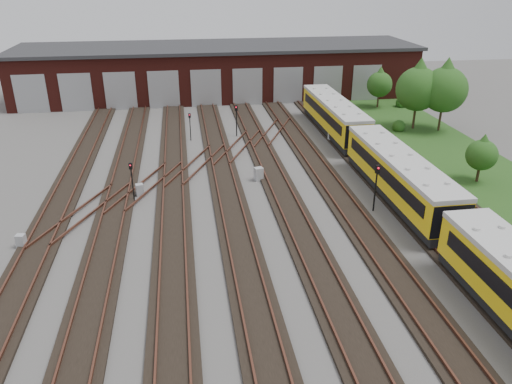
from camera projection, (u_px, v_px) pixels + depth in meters
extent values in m
plane|color=#4A4845|center=(274.00, 246.00, 30.17)|extent=(120.00, 120.00, 0.00)
cube|color=black|center=(31.00, 263.00, 28.24)|extent=(2.40, 70.00, 0.18)
cube|color=brown|center=(17.00, 262.00, 28.07)|extent=(0.10, 70.00, 0.15)
cube|color=brown|center=(43.00, 260.00, 28.27)|extent=(0.10, 70.00, 0.15)
cube|color=black|center=(103.00, 258.00, 28.78)|extent=(2.40, 70.00, 0.18)
cube|color=brown|center=(90.00, 256.00, 28.62)|extent=(0.10, 70.00, 0.15)
cube|color=brown|center=(116.00, 254.00, 28.81)|extent=(0.10, 70.00, 0.15)
cube|color=black|center=(173.00, 252.00, 29.32)|extent=(2.40, 70.00, 0.18)
cube|color=brown|center=(161.00, 251.00, 29.16)|extent=(0.10, 70.00, 0.15)
cube|color=brown|center=(185.00, 249.00, 29.35)|extent=(0.10, 70.00, 0.15)
cube|color=black|center=(241.00, 247.00, 29.87)|extent=(2.40, 70.00, 0.18)
cube|color=brown|center=(229.00, 246.00, 29.70)|extent=(0.10, 70.00, 0.15)
cube|color=brown|center=(253.00, 244.00, 29.90)|extent=(0.10, 70.00, 0.15)
cube|color=black|center=(306.00, 242.00, 30.41)|extent=(2.40, 70.00, 0.18)
cube|color=brown|center=(294.00, 241.00, 30.24)|extent=(0.10, 70.00, 0.15)
cube|color=brown|center=(317.00, 239.00, 30.44)|extent=(0.10, 70.00, 0.15)
cube|color=black|center=(369.00, 237.00, 30.95)|extent=(2.40, 70.00, 0.18)
cube|color=brown|center=(358.00, 236.00, 30.79)|extent=(0.10, 70.00, 0.15)
cube|color=brown|center=(380.00, 234.00, 30.98)|extent=(0.10, 70.00, 0.15)
cube|color=black|center=(429.00, 233.00, 31.49)|extent=(2.40, 70.00, 0.18)
cube|color=brown|center=(419.00, 231.00, 31.33)|extent=(0.10, 70.00, 0.15)
cube|color=brown|center=(440.00, 230.00, 31.52)|extent=(0.10, 70.00, 0.15)
cube|color=black|center=(488.00, 228.00, 32.03)|extent=(2.40, 70.00, 0.18)
cube|color=brown|center=(478.00, 227.00, 31.87)|extent=(0.10, 70.00, 0.15)
cube|color=brown|center=(498.00, 225.00, 32.06)|extent=(0.10, 70.00, 0.15)
cube|color=brown|center=(147.00, 185.00, 38.00)|extent=(5.40, 9.62, 0.15)
cube|color=brown|center=(197.00, 164.00, 42.15)|extent=(5.40, 9.62, 0.15)
cube|color=brown|center=(239.00, 146.00, 46.29)|extent=(5.40, 9.62, 0.15)
cube|color=brown|center=(84.00, 212.00, 33.85)|extent=(5.40, 9.62, 0.15)
cube|color=brown|center=(273.00, 131.00, 50.44)|extent=(5.40, 9.62, 0.15)
cube|color=#4B1712|center=(219.00, 71.00, 64.99)|extent=(50.00, 12.00, 6.00)
cube|color=#2C2C2E|center=(218.00, 47.00, 63.70)|extent=(51.00, 12.50, 0.40)
cube|color=gray|center=(31.00, 94.00, 56.91)|extent=(3.60, 0.12, 4.40)
cube|color=gray|center=(76.00, 92.00, 57.59)|extent=(3.60, 0.12, 4.40)
cube|color=gray|center=(121.00, 91.00, 58.27)|extent=(3.60, 0.12, 4.40)
cube|color=gray|center=(164.00, 90.00, 58.95)|extent=(3.60, 0.12, 4.40)
cube|color=gray|center=(206.00, 88.00, 59.62)|extent=(3.60, 0.12, 4.40)
cube|color=gray|center=(248.00, 87.00, 60.30)|extent=(3.60, 0.12, 4.40)
cube|color=gray|center=(288.00, 86.00, 60.98)|extent=(3.60, 0.12, 4.40)
cube|color=gray|center=(328.00, 84.00, 61.66)|extent=(3.60, 0.12, 4.40)
cube|color=gray|center=(366.00, 83.00, 62.33)|extent=(3.60, 0.12, 4.40)
cube|color=#1A4517|center=(475.00, 168.00, 41.75)|extent=(8.00, 55.00, 0.05)
cube|color=black|center=(397.00, 192.00, 35.96)|extent=(2.34, 14.83, 0.59)
cube|color=yellow|center=(399.00, 174.00, 35.39)|extent=(2.63, 14.83, 2.17)
cube|color=beige|center=(401.00, 158.00, 34.88)|extent=(2.73, 14.83, 0.30)
cube|color=black|center=(382.00, 172.00, 35.11)|extent=(0.12, 13.04, 0.84)
cube|color=black|center=(417.00, 170.00, 35.47)|extent=(0.12, 13.04, 0.84)
cube|color=black|center=(333.00, 127.00, 50.38)|extent=(2.34, 14.83, 0.59)
cube|color=yellow|center=(334.00, 114.00, 49.81)|extent=(2.63, 14.83, 2.17)
cube|color=beige|center=(335.00, 102.00, 49.31)|extent=(2.73, 14.83, 0.30)
cube|color=black|center=(321.00, 112.00, 49.53)|extent=(0.12, 13.04, 0.84)
cube|color=black|center=(347.00, 111.00, 49.89)|extent=(0.12, 13.04, 0.84)
cylinder|color=black|center=(133.00, 185.00, 35.44)|extent=(0.09, 0.09, 2.49)
cube|color=black|center=(131.00, 166.00, 34.83)|extent=(0.25, 0.17, 0.46)
sphere|color=red|center=(130.00, 165.00, 34.71)|extent=(0.11, 0.11, 0.11)
cylinder|color=black|center=(190.00, 129.00, 48.12)|extent=(0.09, 0.09, 2.26)
cube|color=black|center=(190.00, 116.00, 47.56)|extent=(0.23, 0.15, 0.44)
sphere|color=red|center=(190.00, 115.00, 47.44)|extent=(0.11, 0.11, 0.11)
cylinder|color=black|center=(236.00, 124.00, 49.30)|extent=(0.11, 0.11, 2.58)
cube|color=black|center=(236.00, 108.00, 48.65)|extent=(0.30, 0.23, 0.54)
sphere|color=red|center=(236.00, 107.00, 48.51)|extent=(0.13, 0.13, 0.13)
cylinder|color=black|center=(375.00, 192.00, 33.97)|extent=(0.11, 0.11, 2.82)
cube|color=black|center=(378.00, 169.00, 33.27)|extent=(0.29, 0.19, 0.56)
sphere|color=red|center=(378.00, 168.00, 33.12)|extent=(0.13, 0.13, 0.13)
cube|color=#A2A4A7|center=(21.00, 241.00, 29.84)|extent=(0.59, 0.53, 0.86)
cube|color=#A2A4A7|center=(140.00, 190.00, 36.70)|extent=(0.63, 0.57, 0.89)
cube|color=#A2A4A7|center=(259.00, 174.00, 39.27)|extent=(0.76, 0.68, 1.07)
cube|color=#A2A4A7|center=(331.00, 136.00, 48.27)|extent=(0.58, 0.50, 0.90)
cube|color=#A2A4A7|center=(390.00, 176.00, 38.94)|extent=(0.74, 0.67, 1.04)
cylinder|color=#342617|center=(414.00, 118.00, 51.65)|extent=(0.25, 0.25, 2.27)
sphere|color=#224D16|center=(418.00, 89.00, 50.40)|extent=(4.41, 4.41, 4.41)
cone|color=#224D16|center=(420.00, 73.00, 49.75)|extent=(3.78, 3.78, 3.15)
cylinder|color=#342617|center=(378.00, 101.00, 59.64)|extent=(0.21, 0.21, 1.52)
sphere|color=#224D16|center=(380.00, 84.00, 58.81)|extent=(2.95, 2.95, 2.95)
cone|color=#224D16|center=(380.00, 75.00, 58.37)|extent=(2.53, 2.53, 2.11)
cylinder|color=#342617|center=(440.00, 120.00, 50.99)|extent=(0.24, 0.24, 2.32)
sphere|color=#224D16|center=(445.00, 90.00, 49.72)|extent=(4.50, 4.50, 4.50)
cone|color=#224D16|center=(447.00, 74.00, 49.06)|extent=(3.86, 3.86, 3.22)
cylinder|color=#342617|center=(478.00, 175.00, 38.96)|extent=(0.22, 0.22, 1.22)
sphere|color=#224D16|center=(482.00, 155.00, 38.29)|extent=(2.38, 2.38, 2.38)
cone|color=#224D16|center=(484.00, 144.00, 37.94)|extent=(2.04, 2.04, 1.70)
sphere|color=#224D16|center=(399.00, 125.00, 51.15)|extent=(1.33, 1.33, 1.33)
sphere|color=#224D16|center=(402.00, 101.00, 59.87)|extent=(1.39, 1.39, 1.39)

